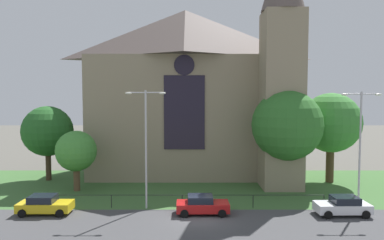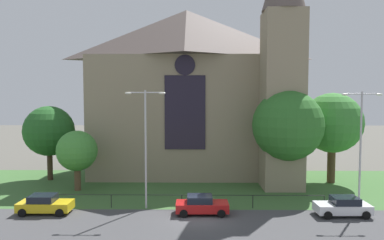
{
  "view_description": "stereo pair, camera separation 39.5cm",
  "coord_description": "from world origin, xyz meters",
  "px_view_note": "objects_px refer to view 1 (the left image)",
  "views": [
    {
      "loc": [
        -0.5,
        -27.63,
        9.45
      ],
      "look_at": [
        -0.53,
        8.0,
        7.12
      ],
      "focal_mm": 33.87,
      "sensor_mm": 36.0,
      "label": 1
    },
    {
      "loc": [
        -0.1,
        -27.63,
        9.45
      ],
      "look_at": [
        -0.53,
        8.0,
        7.12
      ],
      "focal_mm": 33.87,
      "sensor_mm": 36.0,
      "label": 2
    }
  ],
  "objects_px": {
    "tree_right_far": "(331,123)",
    "parked_car_white": "(343,206)",
    "tree_left_near": "(77,151)",
    "parked_car_yellow": "(45,205)",
    "parked_car_red": "(202,205)",
    "streetlamp_near": "(146,136)",
    "tree_right_near": "(287,126)",
    "church_building": "(192,90)",
    "tree_left_far": "(48,131)",
    "streetlamp_far": "(361,136)"
  },
  "relations": [
    {
      "from": "tree_right_far",
      "to": "parked_car_white",
      "type": "bearing_deg",
      "value": -105.92
    },
    {
      "from": "tree_left_near",
      "to": "parked_car_yellow",
      "type": "distance_m",
      "value": 7.86
    },
    {
      "from": "parked_car_yellow",
      "to": "parked_car_red",
      "type": "relative_size",
      "value": 0.99
    },
    {
      "from": "tree_left_near",
      "to": "streetlamp_near",
      "type": "distance_m",
      "value": 9.84
    },
    {
      "from": "tree_right_near",
      "to": "streetlamp_near",
      "type": "xyz_separation_m",
      "value": [
        -13.32,
        -5.87,
        -0.37
      ]
    },
    {
      "from": "parked_car_yellow",
      "to": "parked_car_red",
      "type": "height_order",
      "value": "same"
    },
    {
      "from": "church_building",
      "to": "parked_car_red",
      "type": "distance_m",
      "value": 18.58
    },
    {
      "from": "tree_left_far",
      "to": "parked_car_red",
      "type": "height_order",
      "value": "tree_left_far"
    },
    {
      "from": "tree_left_far",
      "to": "church_building",
      "type": "bearing_deg",
      "value": 14.32
    },
    {
      "from": "church_building",
      "to": "tree_left_far",
      "type": "bearing_deg",
      "value": -165.68
    },
    {
      "from": "tree_left_far",
      "to": "tree_right_far",
      "type": "bearing_deg",
      "value": -1.64
    },
    {
      "from": "tree_left_far",
      "to": "tree_right_near",
      "type": "relative_size",
      "value": 0.83
    },
    {
      "from": "tree_left_near",
      "to": "streetlamp_far",
      "type": "height_order",
      "value": "streetlamp_far"
    },
    {
      "from": "parked_car_white",
      "to": "streetlamp_far",
      "type": "bearing_deg",
      "value": -140.38
    },
    {
      "from": "tree_right_far",
      "to": "parked_car_yellow",
      "type": "bearing_deg",
      "value": -158.15
    },
    {
      "from": "parked_car_yellow",
      "to": "parked_car_white",
      "type": "distance_m",
      "value": 23.88
    },
    {
      "from": "streetlamp_far",
      "to": "parked_car_yellow",
      "type": "height_order",
      "value": "streetlamp_far"
    },
    {
      "from": "parked_car_white",
      "to": "church_building",
      "type": "bearing_deg",
      "value": -54.25
    },
    {
      "from": "tree_left_near",
      "to": "tree_left_far",
      "type": "relative_size",
      "value": 0.72
    },
    {
      "from": "tree_right_far",
      "to": "parked_car_white",
      "type": "xyz_separation_m",
      "value": [
        -3.18,
        -11.16,
        -5.78
      ]
    },
    {
      "from": "tree_right_far",
      "to": "streetlamp_near",
      "type": "height_order",
      "value": "streetlamp_near"
    },
    {
      "from": "church_building",
      "to": "tree_left_near",
      "type": "xyz_separation_m",
      "value": [
        -11.5,
        -8.71,
        -6.3
      ]
    },
    {
      "from": "streetlamp_near",
      "to": "parked_car_red",
      "type": "bearing_deg",
      "value": -17.67
    },
    {
      "from": "streetlamp_near",
      "to": "streetlamp_far",
      "type": "xyz_separation_m",
      "value": [
        17.92,
        -0.0,
        -0.06
      ]
    },
    {
      "from": "tree_right_far",
      "to": "tree_left_far",
      "type": "height_order",
      "value": "tree_right_far"
    },
    {
      "from": "tree_left_near",
      "to": "tree_left_far",
      "type": "distance_m",
      "value": 6.72
    },
    {
      "from": "tree_right_far",
      "to": "tree_left_near",
      "type": "height_order",
      "value": "tree_right_far"
    },
    {
      "from": "church_building",
      "to": "parked_car_white",
      "type": "bearing_deg",
      "value": -53.27
    },
    {
      "from": "church_building",
      "to": "streetlamp_far",
      "type": "height_order",
      "value": "church_building"
    },
    {
      "from": "streetlamp_far",
      "to": "parked_car_red",
      "type": "bearing_deg",
      "value": -173.59
    },
    {
      "from": "tree_right_near",
      "to": "church_building",
      "type": "bearing_deg",
      "value": 138.05
    },
    {
      "from": "church_building",
      "to": "tree_left_near",
      "type": "distance_m",
      "value": 15.74
    },
    {
      "from": "tree_right_near",
      "to": "parked_car_yellow",
      "type": "height_order",
      "value": "tree_right_near"
    },
    {
      "from": "church_building",
      "to": "streetlamp_near",
      "type": "height_order",
      "value": "church_building"
    },
    {
      "from": "streetlamp_near",
      "to": "parked_car_white",
      "type": "distance_m",
      "value": 16.87
    },
    {
      "from": "parked_car_yellow",
      "to": "streetlamp_near",
      "type": "bearing_deg",
      "value": 9.88
    },
    {
      "from": "streetlamp_near",
      "to": "parked_car_red",
      "type": "xyz_separation_m",
      "value": [
        4.67,
        -1.49,
        -5.43
      ]
    },
    {
      "from": "tree_left_near",
      "to": "tree_right_near",
      "type": "height_order",
      "value": "tree_right_near"
    },
    {
      "from": "church_building",
      "to": "tree_right_near",
      "type": "xyz_separation_m",
      "value": [
        9.53,
        -8.56,
        -3.73
      ]
    },
    {
      "from": "church_building",
      "to": "parked_car_red",
      "type": "bearing_deg",
      "value": -86.86
    },
    {
      "from": "tree_left_far",
      "to": "tree_right_near",
      "type": "xyz_separation_m",
      "value": [
        25.66,
        -4.44,
        1.0
      ]
    },
    {
      "from": "streetlamp_far",
      "to": "parked_car_white",
      "type": "xyz_separation_m",
      "value": [
        -2.04,
        -1.75,
        -5.37
      ]
    },
    {
      "from": "parked_car_red",
      "to": "tree_left_near",
      "type": "bearing_deg",
      "value": 148.73
    },
    {
      "from": "tree_left_near",
      "to": "streetlamp_far",
      "type": "bearing_deg",
      "value": -12.59
    },
    {
      "from": "church_building",
      "to": "parked_car_red",
      "type": "xyz_separation_m",
      "value": [
        0.87,
        -15.92,
        -9.53
      ]
    },
    {
      "from": "tree_right_far",
      "to": "streetlamp_near",
      "type": "xyz_separation_m",
      "value": [
        -19.06,
        -9.41,
        -0.35
      ]
    },
    {
      "from": "streetlamp_far",
      "to": "parked_car_red",
      "type": "distance_m",
      "value": 14.37
    },
    {
      "from": "tree_left_near",
      "to": "tree_left_far",
      "type": "bearing_deg",
      "value": 135.31
    },
    {
      "from": "streetlamp_near",
      "to": "tree_left_far",
      "type": "bearing_deg",
      "value": 140.11
    },
    {
      "from": "tree_left_far",
      "to": "tree_right_near",
      "type": "bearing_deg",
      "value": -9.82
    }
  ]
}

